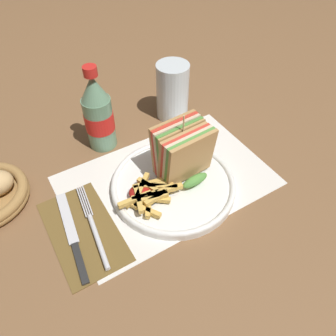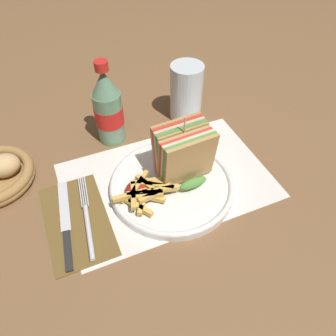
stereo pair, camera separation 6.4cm
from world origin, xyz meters
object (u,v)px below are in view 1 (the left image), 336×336
Objects in this scene: plate_main at (173,184)px; glass_near at (172,91)px; knife at (72,236)px; coke_bottle_near at (98,114)px; fork at (95,232)px; club_sandwich at (183,152)px.

glass_near reaches higher than plate_main.
knife is 0.41m from glass_near.
fork is at bearing -116.80° from coke_bottle_near.
club_sandwich is (0.03, 0.02, 0.06)m from plate_main.
glass_near is (0.13, 0.21, 0.06)m from plate_main.
plate_main is 1.79× the size of club_sandwich.
club_sandwich reaches higher than fork.
plate_main reaches higher than knife.
knife is 0.26m from coke_bottle_near.
club_sandwich is at bearing 27.67° from plate_main.
fork is (-0.18, -0.02, -0.00)m from plate_main.
coke_bottle_near is at bearing 60.84° from knife.
coke_bottle_near is at bearing 70.14° from fork.
glass_near is at bearing 3.34° from coke_bottle_near.
coke_bottle_near is (0.11, 0.22, 0.07)m from fork.
plate_main is at bearing 8.42° from knife.
plate_main is 0.21m from knife.
club_sandwich is 0.22m from fork.
plate_main is 0.07m from club_sandwich.
fork is at bearing -142.86° from glass_near.
glass_near is at bearing 44.08° from fork.
fork is 1.40× the size of glass_near.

